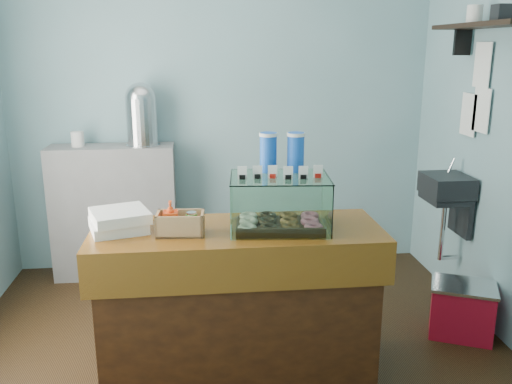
{
  "coord_description": "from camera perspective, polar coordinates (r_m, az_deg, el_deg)",
  "views": [
    {
      "loc": [
        -0.2,
        -3.07,
        1.87
      ],
      "look_at": [
        0.11,
        -0.15,
        1.08
      ],
      "focal_mm": 38.0,
      "sensor_mm": 36.0,
      "label": 1
    }
  ],
  "objects": [
    {
      "name": "condiment_crate",
      "position": [
        2.91,
        -8.15,
        -3.2
      ],
      "size": [
        0.26,
        0.17,
        0.18
      ],
      "rotation": [
        0.0,
        0.0,
        -0.07
      ],
      "color": "tan",
      "rests_on": "counter"
    },
    {
      "name": "red_cooler",
      "position": [
        3.92,
        20.84,
        -11.49
      ],
      "size": [
        0.5,
        0.45,
        0.36
      ],
      "rotation": [
        0.0,
        0.0,
        -0.43
      ],
      "color": "red",
      "rests_on": "ground"
    },
    {
      "name": "room_shell",
      "position": [
        3.09,
        -2.01,
        12.01
      ],
      "size": [
        3.54,
        3.04,
        2.82
      ],
      "color": "#6F9AA2",
      "rests_on": "ground"
    },
    {
      "name": "back_shelf",
      "position": [
        4.63,
        -14.63,
        -2.0
      ],
      "size": [
        1.0,
        0.32,
        1.1
      ],
      "primitive_type": "cube",
      "color": "gray",
      "rests_on": "ground"
    },
    {
      "name": "pastry_boxes",
      "position": [
        3.03,
        -14.21,
        -2.92
      ],
      "size": [
        0.37,
        0.37,
        0.11
      ],
      "rotation": [
        0.0,
        0.0,
        0.29
      ],
      "color": "silver",
      "rests_on": "counter"
    },
    {
      "name": "ground",
      "position": [
        3.6,
        -2.17,
        -16.27
      ],
      "size": [
        3.5,
        3.5,
        0.0
      ],
      "primitive_type": "plane",
      "color": "black",
      "rests_on": "ground"
    },
    {
      "name": "display_case",
      "position": [
        2.98,
        2.54,
        -0.48
      ],
      "size": [
        0.57,
        0.44,
        0.51
      ],
      "rotation": [
        0.0,
        0.0,
        -0.09
      ],
      "color": "black",
      "rests_on": "counter"
    },
    {
      "name": "counter",
      "position": [
        3.15,
        -1.91,
        -11.54
      ],
      "size": [
        1.6,
        0.6,
        0.9
      ],
      "color": "#48220D",
      "rests_on": "ground"
    },
    {
      "name": "coffee_urn",
      "position": [
        4.43,
        -11.98,
        8.16
      ],
      "size": [
        0.27,
        0.27,
        0.5
      ],
      "color": "silver",
      "rests_on": "back_shelf"
    }
  ]
}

